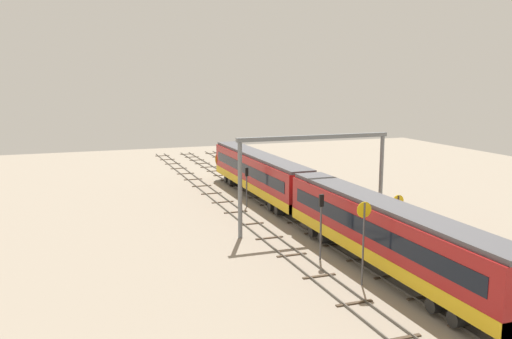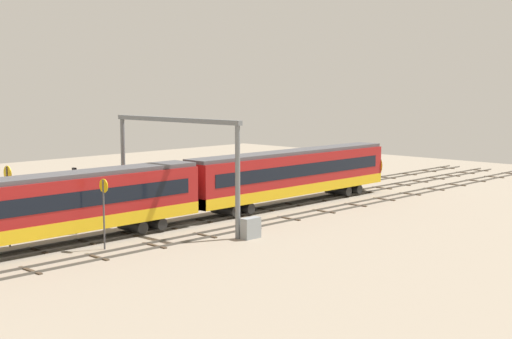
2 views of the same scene
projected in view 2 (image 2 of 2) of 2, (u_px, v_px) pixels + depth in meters
The scene contains 11 objects.
ground_plane at pixel (250, 212), 62.22m from camera, with size 103.58×103.58×0.00m, color gray.
track_near_foreground at pixel (289, 218), 59.17m from camera, with size 87.58×2.40×0.16m.
track_with_train at pixel (250, 212), 62.21m from camera, with size 87.58×2.40×0.16m.
track_middle at pixel (214, 206), 65.25m from camera, with size 87.58×2.40×0.16m.
train at pixel (195, 189), 57.48m from camera, with size 50.40×3.24×4.80m.
overhead_gantry at pixel (175, 148), 55.55m from camera, with size 0.40×14.09×8.39m.
speed_sign_near_foreground at pixel (104, 203), 47.94m from camera, with size 0.14×0.92×4.72m.
speed_sign_mid_trackside at pixel (8, 193), 48.66m from camera, with size 0.14×1.03×5.50m.
signal_light_trackside_approach at pixel (244, 176), 65.09m from camera, with size 0.31×0.32×4.12m.
signal_light_trackside_departure at pixel (75, 191), 52.76m from camera, with size 0.31×0.32×4.90m.
relay_cabinet at pixel (251, 228), 51.59m from camera, with size 1.50×0.67×1.49m.
Camera 2 is at (-44.02, -42.76, 10.89)m, focal length 51.02 mm.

